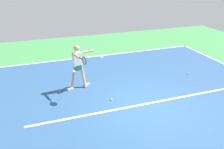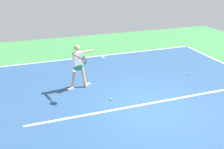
# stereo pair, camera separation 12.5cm
# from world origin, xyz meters

# --- Properties ---
(ground_plane) EXTENTS (20.69, 20.69, 0.00)m
(ground_plane) POSITION_xyz_m (0.00, 0.00, 0.00)
(ground_plane) COLOR #428E4C
(court_surface) EXTENTS (10.98, 11.64, 0.00)m
(court_surface) POSITION_xyz_m (0.00, 0.00, 0.00)
(court_surface) COLOR #2D5484
(court_surface) RESTS_ON ground_plane
(court_line_baseline_near) EXTENTS (10.98, 0.10, 0.01)m
(court_line_baseline_near) POSITION_xyz_m (0.00, -5.77, 0.00)
(court_line_baseline_near) COLOR white
(court_line_baseline_near) RESTS_ON ground_plane
(court_line_service) EXTENTS (8.23, 0.10, 0.01)m
(court_line_service) POSITION_xyz_m (0.00, -0.27, 0.00)
(court_line_service) COLOR white
(court_line_service) RESTS_ON ground_plane
(court_line_centre_mark) EXTENTS (0.10, 0.30, 0.01)m
(court_line_centre_mark) POSITION_xyz_m (0.00, -5.57, 0.00)
(court_line_centre_mark) COLOR white
(court_line_centre_mark) RESTS_ON ground_plane
(tennis_player) EXTENTS (1.18, 1.31, 1.77)m
(tennis_player) POSITION_xyz_m (1.97, -2.30, 1.01)
(tennis_player) COLOR tan
(tennis_player) RESTS_ON ground_plane
(tennis_ball_near_player) EXTENTS (0.07, 0.07, 0.07)m
(tennis_ball_near_player) POSITION_xyz_m (-2.95, -1.99, 0.03)
(tennis_ball_near_player) COLOR yellow
(tennis_ball_near_player) RESTS_ON ground_plane
(tennis_ball_by_baseline) EXTENTS (0.07, 0.07, 0.07)m
(tennis_ball_by_baseline) POSITION_xyz_m (1.10, -0.93, 0.03)
(tennis_ball_by_baseline) COLOR yellow
(tennis_ball_by_baseline) RESTS_ON ground_plane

